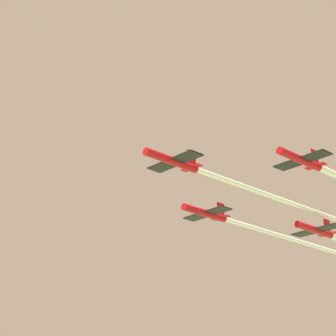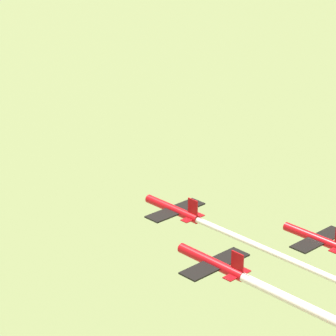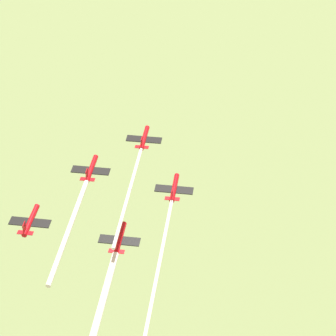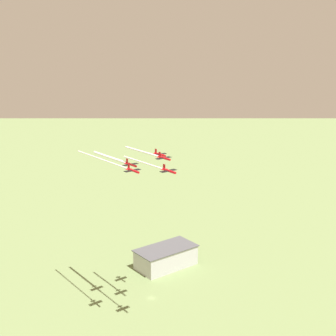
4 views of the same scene
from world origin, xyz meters
name	(u,v)px [view 1 (image 1 of 4)]	position (x,y,z in m)	size (l,w,h in m)	color
jet_0	(173,161)	(19.26, 41.81, 89.97)	(8.44, 9.03, 3.03)	#B20C14
jet_1	(301,160)	(10.22, 26.11, 91.78)	(8.44, 9.03, 3.03)	#B20C14
jet_2	(206,213)	(28.58, 26.28, 88.39)	(8.44, 9.03, 3.03)	#B20C14
jet_4	(316,230)	(19.54, 10.58, 86.84)	(8.44, 9.03, 3.03)	#B20C14
smoke_trail_0	(272,197)	(19.44, 21.21, 89.93)	(1.02, 32.91, 0.72)	white
smoke_trail_2	(317,247)	(28.85, -3.07, 88.35)	(1.17, 50.42, 0.71)	white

